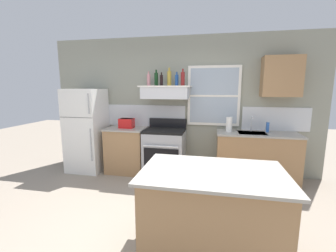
{
  "coord_description": "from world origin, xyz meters",
  "views": [
    {
      "loc": [
        0.67,
        -2.29,
        1.72
      ],
      "look_at": [
        -0.05,
        1.2,
        1.1
      ],
      "focal_mm": 24.04,
      "sensor_mm": 36.0,
      "label": 1
    }
  ],
  "objects": [
    {
      "name": "bottle_balsamic_dark",
      "position": [
        -0.32,
        1.91,
        1.85
      ],
      "size": [
        0.06,
        0.06,
        0.25
      ],
      "color": "black",
      "rests_on": "range_hood_shelf"
    },
    {
      "name": "refrigerator",
      "position": [
        -1.9,
        1.84,
        0.84
      ],
      "size": [
        0.7,
        0.72,
        1.68
      ],
      "color": "white",
      "rests_on": "ground_plane"
    },
    {
      "name": "bottle_red_label_wine",
      "position": [
        0.08,
        1.9,
        1.87
      ],
      "size": [
        0.07,
        0.07,
        0.3
      ],
      "color": "maroon",
      "rests_on": "range_hood_shelf"
    },
    {
      "name": "bottle_blue_liqueur",
      "position": [
        -0.04,
        1.98,
        1.85
      ],
      "size": [
        0.07,
        0.07,
        0.25
      ],
      "color": "#1E478C",
      "rests_on": "range_hood_shelf"
    },
    {
      "name": "counter_left_of_stove",
      "position": [
        -1.05,
        1.9,
        0.46
      ],
      "size": [
        0.79,
        0.63,
        0.91
      ],
      "color": "#9E754C",
      "rests_on": "ground_plane"
    },
    {
      "name": "dish_soap_bottle",
      "position": [
        1.63,
        2.0,
        1.0
      ],
      "size": [
        0.06,
        0.06,
        0.18
      ],
      "primitive_type": "cylinder",
      "color": "blue",
      "rests_on": "counter_right_with_sink"
    },
    {
      "name": "toaster",
      "position": [
        -1.04,
        1.9,
        1.01
      ],
      "size": [
        0.3,
        0.2,
        0.19
      ],
      "color": "red",
      "rests_on": "counter_left_of_stove"
    },
    {
      "name": "ground_plane",
      "position": [
        0.0,
        0.0,
        0.0
      ],
      "size": [
        16.0,
        16.0,
        0.0
      ],
      "primitive_type": "plane",
      "color": "gray"
    },
    {
      "name": "counter_right_with_sink",
      "position": [
        1.45,
        1.9,
        0.46
      ],
      "size": [
        1.43,
        0.63,
        0.91
      ],
      "color": "#9E754C",
      "rests_on": "ground_plane"
    },
    {
      "name": "paper_towel_roll",
      "position": [
        0.95,
        1.9,
        1.04
      ],
      "size": [
        0.11,
        0.11,
        0.27
      ],
      "primitive_type": "cylinder",
      "color": "white",
      "rests_on": "counter_right_with_sink"
    },
    {
      "name": "bottle_dark_green_wine",
      "position": [
        -0.45,
        2.0,
        1.87
      ],
      "size": [
        0.07,
        0.07,
        0.3
      ],
      "color": "#143819",
      "rests_on": "range_hood_shelf"
    },
    {
      "name": "bottle_champagne_gold_foil",
      "position": [
        -0.19,
        2.0,
        1.89
      ],
      "size": [
        0.08,
        0.08,
        0.33
      ],
      "color": "#B29333",
      "rests_on": "range_hood_shelf"
    },
    {
      "name": "stove_range",
      "position": [
        -0.25,
        1.86,
        0.46
      ],
      "size": [
        0.76,
        0.69,
        1.09
      ],
      "color": "#9EA0A5",
      "rests_on": "ground_plane"
    },
    {
      "name": "back_wall",
      "position": [
        0.03,
        2.23,
        1.35
      ],
      "size": [
        5.4,
        0.11,
        2.7
      ],
      "color": "gray",
      "rests_on": "ground_plane"
    },
    {
      "name": "sink_faucet",
      "position": [
        1.35,
        2.0,
        1.08
      ],
      "size": [
        0.03,
        0.17,
        0.28
      ],
      "color": "silver",
      "rests_on": "counter_right_with_sink"
    },
    {
      "name": "kitchen_island",
      "position": [
        0.68,
        -0.16,
        0.46
      ],
      "size": [
        1.4,
        0.9,
        0.91
      ],
      "color": "#9E754C",
      "rests_on": "ground_plane"
    },
    {
      "name": "upper_cabinet_right",
      "position": [
        1.8,
        2.04,
        1.9
      ],
      "size": [
        0.64,
        0.32,
        0.7
      ],
      "color": "#9E754C"
    },
    {
      "name": "range_hood_shelf",
      "position": [
        -0.25,
        1.96,
        1.62
      ],
      "size": [
        0.96,
        0.52,
        0.24
      ],
      "color": "silver"
    },
    {
      "name": "bottle_rose_pink",
      "position": [
        -0.59,
        1.97,
        1.86
      ],
      "size": [
        0.07,
        0.07,
        0.27
      ],
      "color": "#C67F84",
      "rests_on": "range_hood_shelf"
    }
  ]
}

